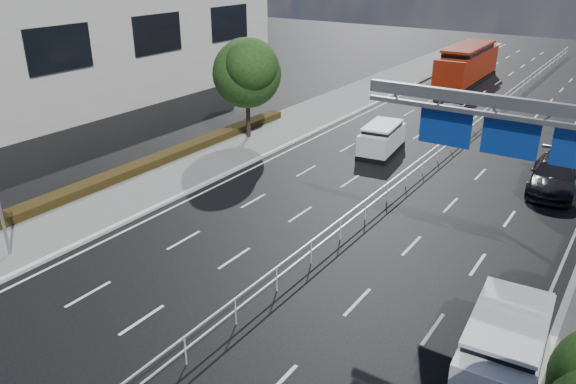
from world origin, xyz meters
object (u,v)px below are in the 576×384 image
Objects in this scene: near_car_silver at (450,113)px; overhead_gantry at (532,134)px; white_minivan at (382,139)px; parked_car_dark at (554,175)px; parked_car_teal at (563,166)px; red_bus at (467,63)px; near_car_dark at (479,64)px; silver_minivan at (505,346)px.

overhead_gantry is at bearing 115.42° from near_car_silver.
white_minivan is 8.65m from near_car_silver.
parked_car_dark is at bearing -8.92° from white_minivan.
parked_car_dark is (-0.21, 9.84, -4.81)m from overhead_gantry.
overhead_gantry is at bearing -90.59° from parked_car_teal.
parked_car_teal is (-0.08, 11.95, -4.94)m from overhead_gantry.
red_bus is 2.16× the size of parked_car_dark.
near_car_silver is 1.03× the size of near_car_dark.
parked_car_dark is (8.55, -8.88, -0.01)m from near_car_silver.
red_bus is 2.35× the size of silver_minivan.
white_minivan is 23.01m from red_bus.
overhead_gantry is 2.30× the size of white_minivan.
white_minivan is 0.97× the size of near_car_dark.
silver_minivan is at bearing -89.85° from parked_car_dark.
parked_car_dark is (9.93, -0.34, -0.11)m from white_minivan.
near_car_silver is at bearing -78.12° from red_bus.
silver_minivan reaches higher than parked_car_dark.
white_minivan is at bearing 172.90° from parked_car_dark.
silver_minivan is 15.92m from parked_car_dark.
red_bus is at bearing 111.99° from parked_car_dark.
overhead_gantry is at bearing -71.17° from red_bus.
overhead_gantry reaches higher than near_car_dark.
near_car_silver is at bearing 115.10° from overhead_gantry.
near_car_dark is (-12.81, 39.63, -4.85)m from overhead_gantry.
parked_car_dark is at bearing 91.18° from silver_minivan.
silver_minivan is at bearing -78.20° from overhead_gantry.
overhead_gantry is at bearing -93.91° from parked_car_dark.
white_minivan reaches higher than near_car_silver.
near_car_dark reaches higher than parked_car_teal.
near_car_silver is (-8.77, 18.71, -4.79)m from overhead_gantry.
overhead_gantry is 21.21m from near_car_silver.
near_car_silver is (3.37, -14.37, -1.03)m from red_bus.
red_bus is 26.14m from parked_car_dark.
parked_car_dark is (12.59, -29.80, 0.04)m from near_car_dark.
red_bus is 24.36m from parked_car_teal.
silver_minivan is at bearing -86.72° from parked_car_teal.
parked_car_teal is 2.12m from parked_car_dark.
near_car_dark is at bearing 103.00° from silver_minivan.
red_bus is 2.58× the size of near_car_dark.
white_minivan is at bearing 81.14° from near_car_silver.
near_car_silver reaches higher than parked_car_dark.
silver_minivan is 18.01m from parked_car_teal.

